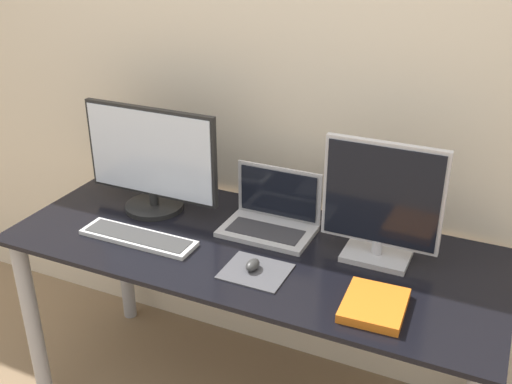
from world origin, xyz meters
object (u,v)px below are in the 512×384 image
monitor_right (381,204)px  mouse (253,265)px  keyboard (138,238)px  monitor_left (151,161)px  book (374,305)px  laptop (272,215)px

monitor_right → mouse: bearing=-144.6°
keyboard → monitor_left: bearing=109.9°
book → laptop: bearing=145.2°
monitor_right → laptop: monitor_right is taller
mouse → book: mouse is taller
laptop → monitor_right: bearing=-5.8°
laptop → monitor_left: bearing=-175.1°
keyboard → book: bearing=-3.3°
mouse → book: bearing=-5.4°
book → monitor_left: bearing=163.3°
keyboard → mouse: size_ratio=6.65×
monitor_right → keyboard: 0.87m
monitor_right → book: size_ratio=1.89×
book → mouse: bearing=174.6°
monitor_left → book: size_ratio=2.53×
mouse → monitor_right: bearing=35.4°
laptop → mouse: laptop is taller
laptop → keyboard: bearing=-145.3°
monitor_right → keyboard: bearing=-163.6°
monitor_right → book: bearing=-76.8°
keyboard → mouse: 0.46m
monitor_right → mouse: monitor_right is taller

